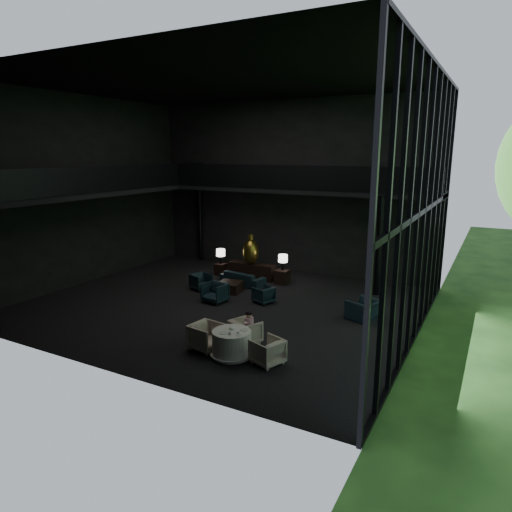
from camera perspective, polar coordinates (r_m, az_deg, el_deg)
The scene contains 35 objects.
floor at distance 17.41m, azimuth -4.15°, elevation -6.06°, with size 14.00×12.00×0.02m, color black.
ceiling at distance 16.64m, azimuth -4.63°, elevation 21.00°, with size 14.00×12.00×0.02m, color black.
wall_back at distance 21.83m, azimuth 4.22°, elevation 8.53°, with size 14.00×0.04×8.00m, color black.
wall_front at distance 11.98m, azimuth -20.06°, elevation 4.25°, with size 14.00×0.04×8.00m, color black.
wall_left at distance 21.15m, azimuth -20.72°, elevation 7.61°, with size 0.04×12.00×8.00m, color black.
curtain_wall at distance 14.10m, azimuth 20.29°, elevation 5.41°, with size 0.20×12.00×8.00m, color black, non-canonical shape.
mezzanine_left at distance 20.41m, azimuth -18.85°, elevation 7.59°, with size 2.00×12.00×0.25m, color black.
mezzanine_back at distance 20.51m, azimuth 5.64°, elevation 8.23°, with size 12.00×2.00×0.25m, color black.
railing_left at distance 19.65m, azimuth -16.96°, elevation 9.30°, with size 0.06×12.00×1.00m, color black.
railing_back at distance 19.56m, azimuth 4.53°, elevation 9.79°, with size 12.00×0.06×1.00m, color black.
column_nw at distance 24.27m, azimuth -7.01°, elevation 4.15°, with size 0.24×0.24×4.00m, color black.
column_ne at distance 18.68m, azimuth 15.11°, elevation 1.20°, with size 0.24×0.24×4.00m, color black.
console at distance 20.79m, azimuth -0.54°, elevation -1.86°, with size 2.21×0.50×0.70m, color black.
bronze_urn at distance 20.50m, azimuth -0.67°, elevation 0.59°, with size 0.72×0.72×1.34m.
side_table_left at distance 21.51m, azimuth -4.42°, elevation -1.63°, with size 0.48×0.48×0.53m, color black.
table_lamp_left at distance 21.35m, azimuth -4.44°, elevation 0.35°, with size 0.41×0.41×0.69m.
side_table_right at distance 19.98m, azimuth 3.29°, elevation -2.63°, with size 0.55×0.55×0.61m, color black.
table_lamp_right at distance 19.83m, azimuth 3.39°, elevation -0.38°, with size 0.41×0.41×0.68m.
sofa at distance 19.79m, azimuth -1.67°, elevation -2.54°, with size 1.94×0.57×0.76m, color #15272E.
lounge_armchair_west at distance 19.23m, azimuth -6.91°, elevation -3.15°, with size 0.70×0.65×0.72m, color black.
lounge_armchair_east at distance 17.47m, azimuth 0.95°, elevation -4.88°, with size 0.60×0.56×0.62m, color black.
lounge_armchair_south at distance 17.56m, azimuth -5.14°, elevation -4.39°, with size 0.86×0.80×0.88m, color #123335.
window_armchair at distance 16.19m, azimuth 13.35°, elevation -6.19°, with size 1.02×0.66×0.89m, color #172C31.
coffee_table at distance 18.87m, azimuth -3.28°, elevation -3.87°, with size 0.93×0.93×0.41m, color black.
dining_table at distance 13.10m, azimuth -3.04°, elevation -11.06°, with size 1.25×1.25×0.75m.
dining_chair_north at distance 13.86m, azimuth -1.33°, elevation -9.22°, with size 0.82×0.77×0.85m, color beige.
dining_chair_east at distance 12.62m, azimuth 1.41°, elevation -11.66°, with size 0.77×0.72×0.80m, color #AD9D8A.
dining_chair_west at distance 13.53m, azimuth -6.24°, elevation -9.65°, with size 0.92×0.86×0.94m, color beige.
child at distance 13.64m, azimuth -0.89°, elevation -8.11°, with size 0.28×0.28×0.60m.
plate_a at distance 12.81m, azimuth -4.06°, elevation -9.54°, with size 0.26×0.26×0.02m, color white.
plate_b at distance 12.97m, azimuth -1.49°, elevation -9.22°, with size 0.23×0.23×0.02m, color white.
saucer at distance 12.64m, azimuth -2.17°, elevation -9.84°, with size 0.16×0.16×0.01m, color white.
coffee_cup at distance 12.73m, azimuth -2.26°, elevation -9.50°, with size 0.08×0.08×0.06m, color white.
cereal_bowl at distance 13.03m, azimuth -3.03°, elevation -8.97°, with size 0.17×0.17×0.08m, color white.
cream_pot at distance 12.67m, azimuth -3.32°, elevation -9.65°, with size 0.07×0.07×0.08m, color #99999E.
Camera 1 is at (8.89, -13.87, 5.63)m, focal length 32.00 mm.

